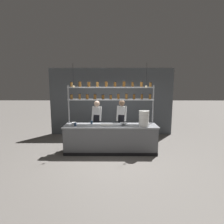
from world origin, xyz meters
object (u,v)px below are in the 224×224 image
Objects in this scene: chef_center at (122,120)px; chef_left at (97,120)px; spice_shelf_unit at (110,95)px; prep_bowl_near_left at (74,123)px; serving_cup_front at (75,124)px; cutting_board at (106,125)px; prep_bowl_center_front at (123,124)px; container_stack at (144,118)px; serving_cup_by_board at (92,122)px.

chef_left is at bearing -178.66° from chef_center.
spice_shelf_unit is 18.25× the size of prep_bowl_near_left.
serving_cup_front is at bearing -70.97° from prep_bowl_near_left.
chef_left is 0.93m from chef_center.
serving_cup_front is at bearing -118.22° from chef_left.
cutting_board is 0.56m from prep_bowl_center_front.
cutting_board is 1.14m from prep_bowl_near_left.
prep_bowl_near_left is 0.60× the size of prep_bowl_center_front.
spice_shelf_unit is 10.89× the size of prep_bowl_center_front.
spice_shelf_unit is at bearing 5.28° from prep_bowl_near_left.
chef_left reaches higher than container_stack.
prep_bowl_center_front is at bearing 4.54° from serving_cup_front.
serving_cup_by_board is (0.61, -0.03, 0.03)m from prep_bowl_near_left.
chef_left is 4.15× the size of cutting_board.
chef_left is (-0.51, 0.43, -0.95)m from spice_shelf_unit.
chef_center is 1.12m from serving_cup_by_board.
chef_center is 0.81m from cutting_board.
serving_cup_front reaches higher than prep_bowl_near_left.
spice_shelf_unit is 1.57m from prep_bowl_near_left.
chef_left is at bearing 36.50° from prep_bowl_near_left.
cutting_board is at bearing 5.86° from serving_cup_front.
chef_left is 15.47× the size of serving_cup_front.
chef_left is at bearing 54.77° from serving_cup_front.
spice_shelf_unit is at bearing -135.47° from chef_center.
serving_cup_by_board is at bearing 31.66° from serving_cup_front.
spice_shelf_unit reaches higher than serving_cup_front.
chef_left is 0.59m from serving_cup_by_board.
serving_cup_front is (-0.62, -0.88, 0.02)m from chef_left.
chef_left is 1.08m from serving_cup_front.
serving_cup_by_board is (0.49, 0.30, -0.00)m from serving_cup_front.
serving_cup_by_board is at bearing -146.70° from chef_center.
spice_shelf_unit is 1.09m from prep_bowl_center_front.
prep_bowl_near_left is 1.69m from prep_bowl_center_front.
spice_shelf_unit reaches higher than prep_bowl_center_front.
container_stack is 2.36m from prep_bowl_near_left.
spice_shelf_unit is 7.36× the size of cutting_board.
prep_bowl_near_left is (-2.32, 0.37, -0.23)m from container_stack.
chef_center is 0.59m from prep_bowl_center_front.
container_stack is at bearing -14.11° from prep_bowl_center_front.
chef_center is (0.41, 0.26, -0.91)m from spice_shelf_unit.
serving_cup_by_board is (-1.07, 0.18, 0.02)m from prep_bowl_center_front.
chef_center is (0.91, -0.17, 0.03)m from chef_left.
serving_cup_by_board reaches higher than prep_bowl_near_left.
prep_bowl_near_left reaches higher than cutting_board.
serving_cup_by_board is at bearing -3.08° from prep_bowl_near_left.
serving_cup_front reaches higher than serving_cup_by_board.
spice_shelf_unit reaches higher than chef_center.
chef_center is at bearing 132.01° from container_stack.
serving_cup_by_board is at bearing -95.82° from chef_left.
prep_bowl_center_front is (0.44, -0.33, -0.94)m from spice_shelf_unit.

